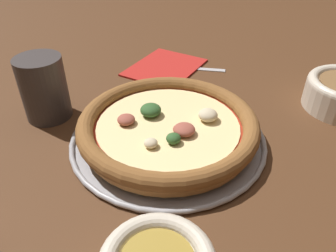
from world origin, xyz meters
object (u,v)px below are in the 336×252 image
pizza_tray (168,138)px  drinking_cup (44,88)px  fork (180,67)px  pizza (168,126)px  napkin (165,67)px

pizza_tray → drinking_cup: (0.06, 0.20, 0.05)m
drinking_cup → fork: size_ratio=0.61×
pizza → napkin: pizza is taller
drinking_cup → fork: drinking_cup is taller
drinking_cup → napkin: drinking_cup is taller
drinking_cup → napkin: size_ratio=0.52×
napkin → pizza: bearing=-176.2°
pizza_tray → pizza: (-0.00, -0.00, 0.02)m
pizza → drinking_cup: drinking_cup is taller
pizza_tray → fork: (0.25, -0.02, -0.00)m
pizza_tray → pizza: pizza is taller
pizza_tray → pizza: 0.02m
drinking_cup → napkin: (0.19, -0.19, -0.05)m
fork → drinking_cup: bearing=48.6°
pizza_tray → drinking_cup: 0.22m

